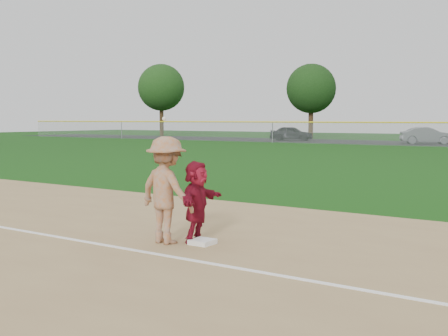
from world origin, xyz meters
The scene contains 9 objects.
ground centered at (0.00, 0.00, 0.00)m, with size 160.00×160.00×0.00m, color #11410C.
foul_line centered at (0.00, -0.80, 0.03)m, with size 60.00×0.10×0.01m, color white.
first_base centered at (0.36, 0.25, 0.06)m, with size 0.39×0.39×0.09m, color white.
base_runner centered at (0.17, 0.34, 0.77)m, with size 1.40×0.44×1.51m, color maroon.
car_left centered at (-20.73, 45.54, 0.78)m, with size 1.81×4.49×1.53m, color black.
car_mid centered at (-6.72, 45.07, 0.78)m, with size 1.63×4.68×1.54m, color #585B60.
first_base_play centered at (-0.24, -0.02, 1.00)m, with size 1.35×0.89×2.31m.
tree_0 centered at (-44.00, 52.00, 6.59)m, with size 6.40×6.40×9.81m.
tree_1 centered at (-22.00, 53.00, 5.83)m, with size 5.80×5.80×8.75m.
Camera 1 is at (6.24, -7.87, 2.28)m, focal length 45.00 mm.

